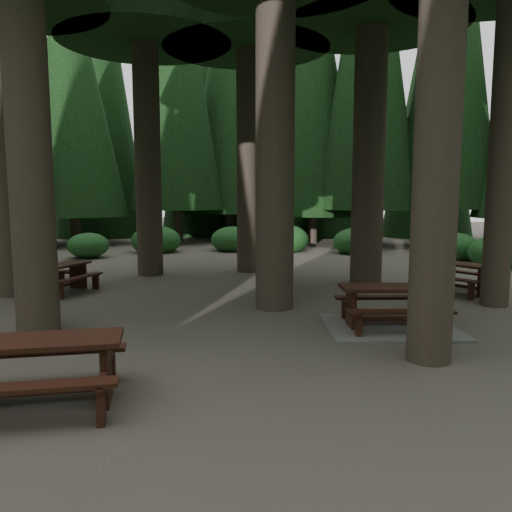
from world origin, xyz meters
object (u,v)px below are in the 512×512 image
(picnic_table_d, at_px, (458,273))
(picnic_table_e, at_px, (39,362))
(picnic_table_a, at_px, (391,314))
(picnic_table_b, at_px, (60,274))

(picnic_table_d, relative_size, picnic_table_e, 0.94)
(picnic_table_a, height_order, picnic_table_e, picnic_table_e)
(picnic_table_a, relative_size, picnic_table_e, 1.21)
(picnic_table_e, bearing_deg, picnic_table_d, 31.12)
(picnic_table_b, distance_m, picnic_table_d, 10.23)
(picnic_table_a, distance_m, picnic_table_b, 8.33)
(picnic_table_b, bearing_deg, picnic_table_e, -140.80)
(picnic_table_e, bearing_deg, picnic_table_a, 23.41)
(picnic_table_e, bearing_deg, picnic_table_b, 98.68)
(picnic_table_b, xyz_separation_m, picnic_table_e, (4.49, -5.85, 0.06))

